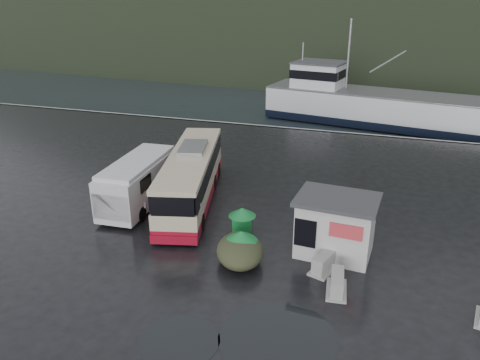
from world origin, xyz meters
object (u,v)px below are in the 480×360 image
(ticket_kiosk, at_px, (333,253))
(white_van, at_px, (141,204))
(coach_bus, at_px, (192,200))
(waste_bin_left, at_px, (242,233))
(dome_tent, at_px, (240,262))
(jersey_barrier_a, at_px, (336,291))
(waste_bin_right, at_px, (241,260))
(fishing_trawler, at_px, (372,110))
(jersey_barrier_b, at_px, (324,270))

(ticket_kiosk, bearing_deg, white_van, 174.14)
(coach_bus, xyz_separation_m, white_van, (-2.59, -1.39, 0.00))
(coach_bus, distance_m, white_van, 2.94)
(waste_bin_left, xyz_separation_m, ticket_kiosk, (4.60, -0.56, 0.00))
(waste_bin_left, height_order, ticket_kiosk, ticket_kiosk)
(dome_tent, height_order, jersey_barrier_a, dome_tent)
(waste_bin_left, relative_size, dome_tent, 0.47)
(white_van, distance_m, dome_tent, 8.29)
(waste_bin_right, bearing_deg, white_van, 151.77)
(jersey_barrier_a, relative_size, fishing_trawler, 0.06)
(jersey_barrier_b, bearing_deg, waste_bin_left, 154.14)
(waste_bin_right, xyz_separation_m, dome_tent, (-0.01, -0.19, 0.00))
(waste_bin_left, bearing_deg, dome_tent, -74.65)
(waste_bin_left, distance_m, fishing_trawler, 29.30)
(ticket_kiosk, distance_m, fishing_trawler, 29.46)
(waste_bin_right, bearing_deg, fishing_trawler, 82.61)
(coach_bus, relative_size, waste_bin_right, 7.49)
(jersey_barrier_a, bearing_deg, ticket_kiosk, 99.50)
(coach_bus, bearing_deg, waste_bin_left, -49.93)
(jersey_barrier_b, height_order, fishing_trawler, fishing_trawler)
(white_van, height_order, ticket_kiosk, ticket_kiosk)
(coach_bus, distance_m, waste_bin_left, 4.84)
(ticket_kiosk, height_order, jersey_barrier_a, ticket_kiosk)
(coach_bus, bearing_deg, jersey_barrier_b, -44.85)
(white_van, distance_m, waste_bin_right, 8.21)
(dome_tent, bearing_deg, fishing_trawler, 82.64)
(dome_tent, bearing_deg, jersey_barrier_a, -11.99)
(coach_bus, relative_size, white_van, 1.68)
(jersey_barrier_a, xyz_separation_m, fishing_trawler, (-0.31, 32.45, 0.00))
(jersey_barrier_a, distance_m, fishing_trawler, 32.45)
(dome_tent, bearing_deg, white_van, 150.62)
(jersey_barrier_a, bearing_deg, waste_bin_left, 145.18)
(jersey_barrier_b, bearing_deg, fishing_trawler, 89.32)
(dome_tent, bearing_deg, waste_bin_left, 105.35)
(dome_tent, relative_size, jersey_barrier_b, 1.77)
(white_van, bearing_deg, fishing_trawler, 64.51)
(white_van, xyz_separation_m, waste_bin_right, (7.23, -3.88, 0.00))
(coach_bus, height_order, white_van, coach_bus)
(waste_bin_left, distance_m, waste_bin_right, 2.54)
(waste_bin_left, bearing_deg, white_van, 167.42)
(jersey_barrier_b, bearing_deg, dome_tent, -172.73)
(ticket_kiosk, bearing_deg, jersey_barrier_a, -76.10)
(ticket_kiosk, bearing_deg, coach_bus, 162.65)
(waste_bin_left, height_order, waste_bin_right, waste_bin_right)
(waste_bin_left, xyz_separation_m, jersey_barrier_a, (5.10, -3.55, 0.00))
(white_van, height_order, waste_bin_right, white_van)
(waste_bin_right, height_order, ticket_kiosk, ticket_kiosk)
(white_van, bearing_deg, ticket_kiosk, -13.39)
(coach_bus, xyz_separation_m, waste_bin_right, (4.64, -5.27, 0.00))
(waste_bin_right, distance_m, ticket_kiosk, 4.30)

